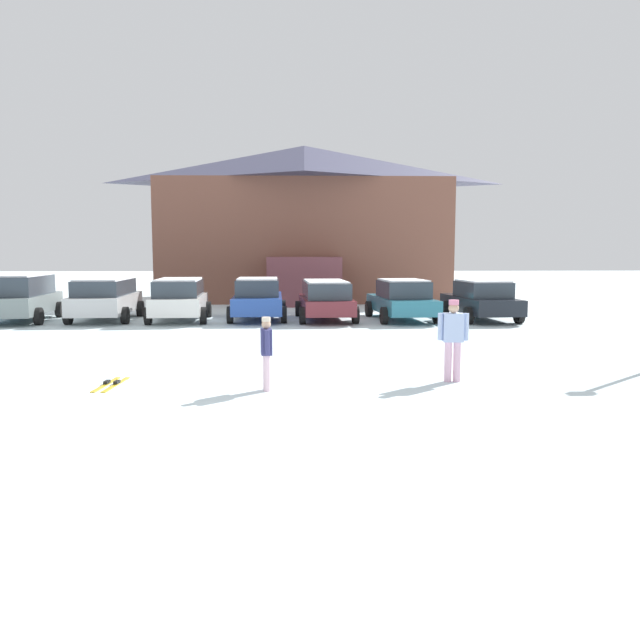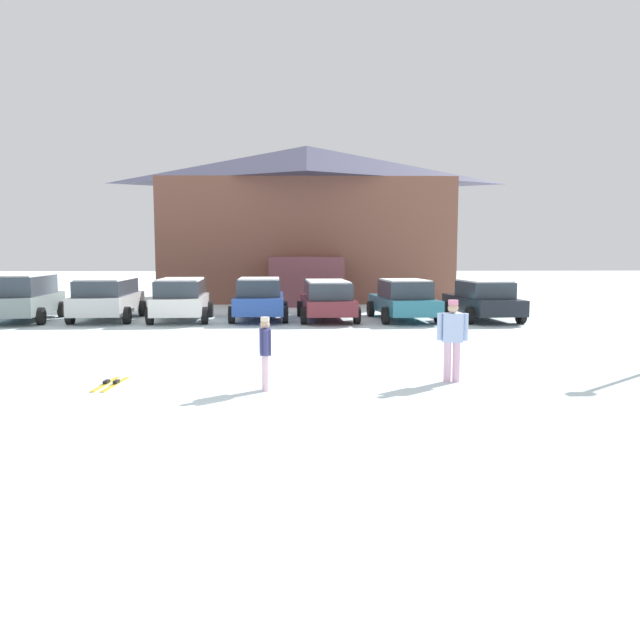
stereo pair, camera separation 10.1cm
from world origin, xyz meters
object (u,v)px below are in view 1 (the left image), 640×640
ski_lodge (304,223)px  parked_teal_hatchback (402,299)px  parked_white_suv (179,298)px  parked_grey_wagon (22,296)px  parked_maroon_van (325,298)px  parked_silver_wagon (106,297)px  parked_blue_hatchback (258,298)px  skier_adult_in_blue_parka (453,336)px  skier_teen_in_navy_coat (266,349)px  parked_black_sedan (481,300)px  pair_of_skis (111,384)px

ski_lodge → parked_teal_hatchback: bearing=-71.6°
ski_lodge → parked_white_suv: bearing=-114.0°
ski_lodge → parked_grey_wagon: bearing=-134.5°
parked_teal_hatchback → parked_maroon_van: bearing=177.3°
parked_silver_wagon → parked_blue_hatchback: size_ratio=0.97×
parked_teal_hatchback → skier_adult_in_blue_parka: skier_adult_in_blue_parka is taller
parked_silver_wagon → skier_teen_in_navy_coat: bearing=-61.5°
parked_blue_hatchback → parked_teal_hatchback: parked_blue_hatchback is taller
parked_blue_hatchback → skier_teen_in_navy_coat: (0.97, -12.74, -0.03)m
skier_adult_in_blue_parka → parked_black_sedan: bearing=71.0°
parked_silver_wagon → ski_lodge: bearing=54.1°
parked_maroon_van → pair_of_skis: bearing=-112.0°
skier_adult_in_blue_parka → parked_grey_wagon: bearing=139.5°
parked_black_sedan → skier_teen_in_navy_coat: parked_black_sedan is taller
parked_blue_hatchback → parked_teal_hatchback: bearing=-4.6°
ski_lodge → parked_teal_hatchback: (3.67, -11.04, -3.47)m
parked_white_suv → skier_adult_in_blue_parka: (7.68, -11.60, 0.06)m
skier_adult_in_blue_parka → parked_maroon_van: bearing=100.0°
ski_lodge → parked_teal_hatchback: 12.14m
ski_lodge → parked_teal_hatchback: ski_lodge is taller
parked_teal_hatchback → skier_adult_in_blue_parka: size_ratio=2.81×
parked_silver_wagon → skier_adult_in_blue_parka: bearing=-48.4°
skier_teen_in_navy_coat → skier_adult_in_blue_parka: bearing=10.4°
parked_grey_wagon → pair_of_skis: 13.55m
parked_maroon_van → parked_teal_hatchback: bearing=-2.7°
parked_white_suv → parked_blue_hatchback: bearing=8.8°
parked_blue_hatchback → parked_maroon_van: (2.63, -0.31, 0.02)m
parked_grey_wagon → ski_lodge: bearing=45.5°
parked_maroon_van → ski_lodge: bearing=93.7°
skier_teen_in_navy_coat → pair_of_skis: (-3.11, 0.60, -0.77)m
parked_white_suv → skier_adult_in_blue_parka: skier_adult_in_blue_parka is taller
parked_grey_wagon → pair_of_skis: size_ratio=3.24×
parked_white_suv → parked_black_sedan: size_ratio=0.92×
parked_teal_hatchback → parked_black_sedan: 3.06m
skier_teen_in_navy_coat → parked_maroon_van: bearing=82.4°
parked_white_suv → parked_black_sedan: parked_white_suv is taller
ski_lodge → skier_adult_in_blue_parka: (2.77, -22.64, -3.33)m
ski_lodge → pair_of_skis: ski_lodge is taller
parked_black_sedan → pair_of_skis: 15.86m
parked_grey_wagon → parked_maroon_van: (11.55, 0.13, -0.11)m
parked_black_sedan → pair_of_skis: (-10.80, -11.59, -0.77)m
parked_silver_wagon → skier_teen_in_navy_coat: size_ratio=3.28×
ski_lodge → parked_maroon_van: (0.70, -10.90, -3.43)m
parked_black_sedan → skier_teen_in_navy_coat: size_ratio=3.26×
ski_lodge → parked_maroon_van: size_ratio=3.39×
parked_maroon_van → skier_adult_in_blue_parka: skier_adult_in_blue_parka is taller
parked_blue_hatchback → skier_teen_in_navy_coat: bearing=-85.6°
ski_lodge → skier_teen_in_navy_coat: 23.60m
skier_teen_in_navy_coat → pair_of_skis: skier_teen_in_navy_coat is taller
ski_lodge → pair_of_skis: size_ratio=11.22×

